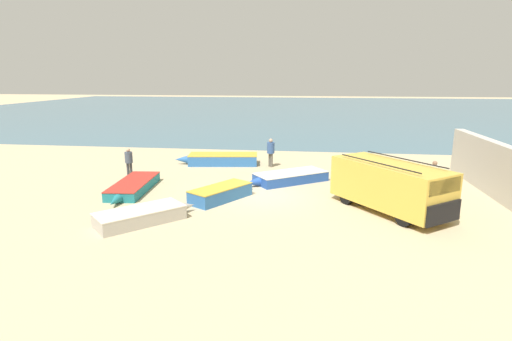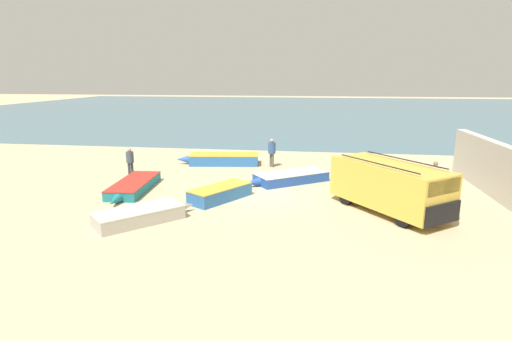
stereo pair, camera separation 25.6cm
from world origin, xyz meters
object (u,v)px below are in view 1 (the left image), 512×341
Objects in this scene: fishing_rowboat_3 at (143,215)px; fisherman_2 at (129,160)px; fishing_rowboat_1 at (379,174)px; fishing_rowboat_2 at (220,159)px; fishing_rowboat_5 at (223,192)px; fishing_rowboat_0 at (133,186)px; fisherman_0 at (434,175)px; fishing_rowboat_4 at (289,177)px; fisherman_1 at (271,150)px; parked_van at (390,185)px.

fishing_rowboat_3 is 8.04m from fisherman_2.
fishing_rowboat_2 reaches higher than fishing_rowboat_1.
fishing_rowboat_5 is at bearing 96.08° from fishing_rowboat_2.
fishing_rowboat_2 is 10.89m from fishing_rowboat_3.
fishing_rowboat_3 is at bearing 24.11° from fishing_rowboat_0.
fishing_rowboat_0 is at bearing 58.69° from fishing_rowboat_2.
fishing_rowboat_3 is (-10.42, -8.42, 0.00)m from fishing_rowboat_1.
fishing_rowboat_0 is 13.43m from fishing_rowboat_1.
fishing_rowboat_4 is at bearing 98.39° from fisherman_0.
fishing_rowboat_5 is at bearing 14.94° from fishing_rowboat_4.
fishing_rowboat_4 is at bearing 6.48° from fishing_rowboat_3.
fishing_rowboat_5 reaches higher than fishing_rowboat_4.
fisherman_2 reaches higher than fishing_rowboat_0.
fisherman_2 is at bearing 72.77° from fishing_rowboat_3.
fisherman_1 is at bearing 130.57° from fishing_rowboat_0.
fisherman_1 is 1.10× the size of fisherman_2.
fishing_rowboat_2 is (-9.20, 8.16, -0.81)m from parked_van.
fishing_rowboat_2 is 5.95m from fisherman_2.
fishing_rowboat_2 is 3.34× the size of fisherman_2.
fishing_rowboat_3 is 11.36m from fisherman_1.
parked_van is 12.30m from fishing_rowboat_0.
fisherman_1 is at bearing 20.38° from fishing_rowboat_5.
fisherman_1 is (-8.44, 5.08, 0.08)m from fisherman_0.
fishing_rowboat_0 is at bearing 114.51° from fishing_rowboat_5.
fisherman_2 is at bearing 32.87° from fishing_rowboat_2.
fisherman_2 reaches higher than fishing_rowboat_5.
parked_van is 10.29m from fishing_rowboat_3.
fishing_rowboat_1 is 10.03m from fishing_rowboat_2.
fishing_rowboat_2 is 1.21× the size of fishing_rowboat_4.
fishing_rowboat_5 is at bearing 35.09° from fisherman_1.
fisherman_2 is at bearing -18.34° from fisherman_1.
fishing_rowboat_1 is 14.33m from fisherman_2.
fishing_rowboat_4 is 4.57m from fishing_rowboat_5.
fishing_rowboat_1 is at bearing 67.94° from fisherman_2.
fishing_rowboat_4 is at bearing 132.72° from fishing_rowboat_2.
fishing_rowboat_5 is (2.48, 3.43, 0.04)m from fishing_rowboat_3.
parked_van is at bearing 101.19° from fishing_rowboat_4.
fishing_rowboat_0 is (-12.19, 1.40, -0.91)m from parked_van.
parked_van reaches higher than fisherman_0.
parked_van is at bearing -7.30° from fishing_rowboat_1.
fishing_rowboat_3 is (-9.89, -2.71, -0.87)m from parked_van.
fishing_rowboat_3 reaches higher than fishing_rowboat_4.
parked_van reaches higher than fishing_rowboat_2.
fishing_rowboat_5 is at bearing 121.62° from fisherman_0.
fisherman_1 reaches higher than fishing_rowboat_3.
fisherman_0 is at bearing -45.62° from fishing_rowboat_5.
fisherman_0 reaches higher than fishing_rowboat_1.
fishing_rowboat_5 is (4.78, -0.68, 0.07)m from fishing_rowboat_0.
fisherman_0 is (9.99, 2.09, 0.69)m from fishing_rowboat_5.
fishing_rowboat_2 is 7.65m from fishing_rowboat_5.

